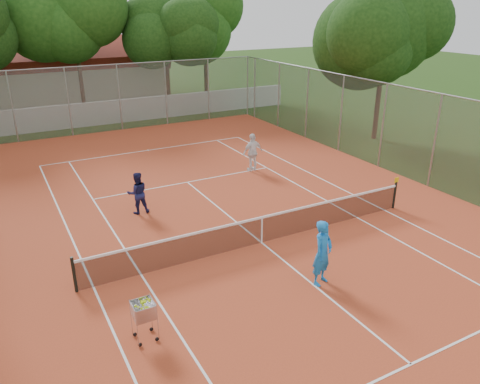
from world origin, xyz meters
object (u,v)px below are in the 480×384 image
tennis_net (262,229)px  player_near (323,253)px  player_far_right (253,152)px  clubhouse (55,73)px  player_far_left (138,193)px  ball_hopper (144,320)px

tennis_net → player_near: 2.89m
player_far_right → clubhouse: bearing=-81.8°
player_far_left → ball_hopper: size_ratio=1.46×
clubhouse → player_near: (2.25, -31.84, -1.22)m
tennis_net → player_near: bearing=-84.9°
player_near → player_far_left: size_ratio=1.19×
clubhouse → player_far_right: bearing=-76.7°
player_far_left → player_far_right: 6.54m
clubhouse → player_far_right: (5.33, -22.60, -1.28)m
clubhouse → player_near: clubhouse is taller
player_near → player_far_right: size_ratio=1.07×
clubhouse → ball_hopper: bearing=-95.1°
player_near → player_far_right: (3.08, 9.24, -0.06)m
clubhouse → player_far_left: size_ratio=10.19×
player_far_right → ball_hopper: bearing=43.3°
tennis_net → clubhouse: 29.12m
clubhouse → player_near: 31.94m
tennis_net → ball_hopper: bearing=-150.1°
tennis_net → clubhouse: bearing=93.9°
ball_hopper → player_far_left: bearing=82.4°
tennis_net → player_far_right: 7.22m
tennis_net → player_far_right: size_ratio=6.63×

